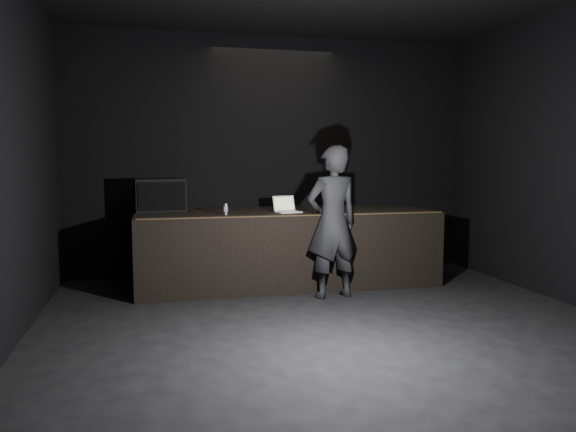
# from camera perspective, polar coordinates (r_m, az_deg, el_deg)

# --- Properties ---
(ground) EXTENTS (7.00, 7.00, 0.00)m
(ground) POSITION_cam_1_polar(r_m,az_deg,el_deg) (5.32, 6.55, -12.94)
(ground) COLOR black
(ground) RESTS_ON ground
(room_walls) EXTENTS (6.10, 7.10, 3.52)m
(room_walls) POSITION_cam_1_polar(r_m,az_deg,el_deg) (5.04, 6.82, 9.37)
(room_walls) COLOR black
(room_walls) RESTS_ON ground
(stage_riser) EXTENTS (4.00, 1.50, 1.00)m
(stage_riser) POSITION_cam_1_polar(r_m,az_deg,el_deg) (7.75, -0.32, -3.13)
(stage_riser) COLOR black
(stage_riser) RESTS_ON ground
(riser_lip) EXTENTS (3.92, 0.10, 0.01)m
(riser_lip) POSITION_cam_1_polar(r_m,az_deg,el_deg) (7.00, 0.99, 0.08)
(riser_lip) COLOR brown
(riser_lip) RESTS_ON stage_riser
(stage_monitor) EXTENTS (0.71, 0.55, 0.44)m
(stage_monitor) POSITION_cam_1_polar(r_m,az_deg,el_deg) (7.76, -12.92, 2.08)
(stage_monitor) COLOR black
(stage_monitor) RESTS_ON stage_riser
(cable) EXTENTS (0.89, 0.52, 0.02)m
(cable) POSITION_cam_1_polar(r_m,az_deg,el_deg) (8.06, -9.56, 0.79)
(cable) COLOR black
(cable) RESTS_ON stage_riser
(laptop) EXTENTS (0.37, 0.34, 0.21)m
(laptop) POSITION_cam_1_polar(r_m,az_deg,el_deg) (7.44, -0.17, 0.81)
(laptop) COLOR silver
(laptop) RESTS_ON stage_riser
(beer_can) EXTENTS (0.06, 0.06, 0.14)m
(beer_can) POSITION_cam_1_polar(r_m,az_deg,el_deg) (7.14, -6.36, 0.69)
(beer_can) COLOR silver
(beer_can) RESTS_ON stage_riser
(plastic_cup) EXTENTS (0.07, 0.07, 0.09)m
(plastic_cup) POSITION_cam_1_polar(r_m,az_deg,el_deg) (7.82, -1.20, 0.97)
(plastic_cup) COLOR white
(plastic_cup) RESTS_ON stage_riser
(wii_remote) EXTENTS (0.05, 0.17, 0.03)m
(wii_remote) POSITION_cam_1_polar(r_m,az_deg,el_deg) (7.20, 4.67, 0.30)
(wii_remote) COLOR white
(wii_remote) RESTS_ON stage_riser
(person) EXTENTS (0.75, 0.55, 1.87)m
(person) POSITION_cam_1_polar(r_m,az_deg,el_deg) (6.89, 4.56, -0.63)
(person) COLOR black
(person) RESTS_ON ground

